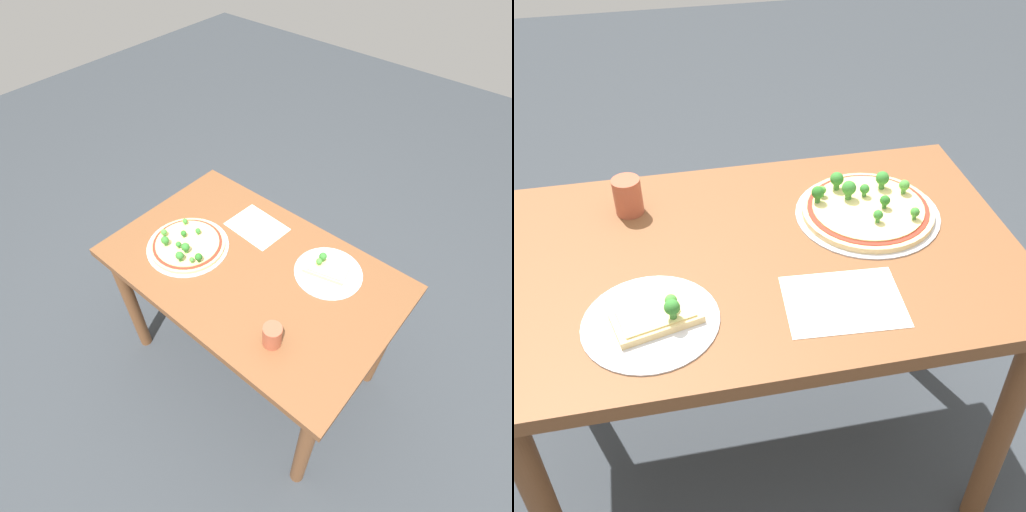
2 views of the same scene
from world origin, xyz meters
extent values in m
plane|color=#33383D|center=(0.00, 0.00, 0.00)|extent=(8.00, 8.00, 0.00)
cube|color=brown|center=(0.00, 0.00, 0.74)|extent=(1.17, 0.73, 0.04)
cylinder|color=brown|center=(0.52, -0.31, 0.36)|extent=(0.06, 0.06, 0.73)
cylinder|color=brown|center=(-0.52, 0.31, 0.36)|extent=(0.06, 0.06, 0.73)
cylinder|color=brown|center=(0.52, 0.31, 0.36)|extent=(0.06, 0.06, 0.73)
cylinder|color=silver|center=(0.28, 0.09, 0.76)|extent=(0.34, 0.34, 0.00)
cylinder|color=#E5C17F|center=(0.28, 0.09, 0.77)|extent=(0.31, 0.31, 0.01)
cylinder|color=#A82D1E|center=(0.28, 0.09, 0.78)|extent=(0.29, 0.29, 0.00)
cylinder|color=#EFD684|center=(0.28, 0.09, 0.78)|extent=(0.27, 0.27, 0.00)
sphere|color=#3D8933|center=(0.37, 0.02, 0.81)|extent=(0.02, 0.02, 0.02)
cylinder|color=#488E3A|center=(0.37, 0.02, 0.79)|extent=(0.01, 0.01, 0.01)
sphere|color=#479338|center=(0.18, 0.15, 0.80)|extent=(0.02, 0.02, 0.02)
cylinder|color=#51973E|center=(0.18, 0.15, 0.79)|extent=(0.01, 0.01, 0.01)
sphere|color=#337A2D|center=(0.24, 0.13, 0.82)|extent=(0.03, 0.03, 0.03)
cylinder|color=#3F8136|center=(0.24, 0.13, 0.79)|extent=(0.02, 0.02, 0.02)
sphere|color=#337A2D|center=(0.28, 0.02, 0.81)|extent=(0.02, 0.02, 0.02)
cylinder|color=#3F8136|center=(0.28, 0.02, 0.79)|extent=(0.01, 0.01, 0.01)
sphere|color=#337A2D|center=(0.28, 0.13, 0.81)|extent=(0.02, 0.02, 0.02)
cylinder|color=#3F8136|center=(0.28, 0.13, 0.79)|extent=(0.01, 0.01, 0.01)
sphere|color=#337A2D|center=(0.23, 0.17, 0.82)|extent=(0.03, 0.03, 0.03)
cylinder|color=#3F8136|center=(0.23, 0.17, 0.79)|extent=(0.02, 0.02, 0.02)
sphere|color=#286B23|center=(0.31, 0.07, 0.81)|extent=(0.02, 0.02, 0.02)
cylinder|color=#37742D|center=(0.31, 0.07, 0.79)|extent=(0.01, 0.01, 0.01)
sphere|color=#337A2D|center=(0.34, 0.15, 0.81)|extent=(0.03, 0.03, 0.03)
cylinder|color=#3F8136|center=(0.34, 0.15, 0.79)|extent=(0.02, 0.02, 0.02)
sphere|color=#286B23|center=(0.17, 0.13, 0.81)|extent=(0.03, 0.03, 0.03)
cylinder|color=#37742D|center=(0.17, 0.13, 0.79)|extent=(0.01, 0.01, 0.01)
sphere|color=#479338|center=(0.38, 0.12, 0.81)|extent=(0.03, 0.03, 0.03)
cylinder|color=#51973E|center=(0.38, 0.12, 0.79)|extent=(0.01, 0.01, 0.01)
cylinder|color=silver|center=(-0.25, -0.17, 0.76)|extent=(0.27, 0.27, 0.00)
cube|color=#E5C17F|center=(-0.24, -0.17, 0.77)|extent=(0.19, 0.13, 0.02)
cube|color=#EFD684|center=(-0.24, -0.17, 0.78)|extent=(0.16, 0.11, 0.00)
sphere|color=#479338|center=(-0.21, -0.17, 0.81)|extent=(0.02, 0.02, 0.02)
cylinder|color=#51973E|center=(-0.21, -0.17, 0.79)|extent=(0.01, 0.01, 0.01)
sphere|color=#337A2D|center=(-0.21, -0.19, 0.81)|extent=(0.03, 0.03, 0.03)
cylinder|color=#3F8136|center=(-0.21, -0.19, 0.79)|extent=(0.01, 0.01, 0.01)
cylinder|color=#AD5138|center=(-0.28, 0.21, 0.81)|extent=(0.07, 0.07, 0.09)
cube|color=white|center=(0.14, -0.19, 0.76)|extent=(0.25, 0.20, 0.00)
camera|label=1|loc=(-0.69, 0.78, 1.98)|focal=28.00mm
camera|label=2|loc=(-0.20, -1.09, 1.66)|focal=45.00mm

